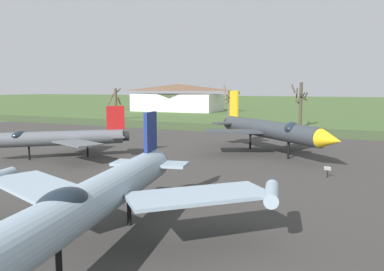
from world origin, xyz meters
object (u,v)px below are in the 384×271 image
(jet_fighter_rear_right, at_px, (56,138))
(visitor_building, at_px, (178,98))
(jet_fighter_rear_left, at_px, (271,129))
(info_placard_rear_left, at_px, (327,171))
(jet_fighter_front_right, at_px, (96,198))

(jet_fighter_rear_right, distance_m, visitor_building, 76.56)
(jet_fighter_rear_left, height_order, info_placard_rear_left, jet_fighter_rear_left)
(jet_fighter_rear_left, relative_size, jet_fighter_rear_right, 1.31)
(jet_fighter_front_right, relative_size, visitor_building, 0.66)
(jet_fighter_front_right, xyz_separation_m, jet_fighter_rear_left, (0.02, 26.08, 0.18))
(jet_fighter_rear_right, bearing_deg, info_placard_rear_left, 6.85)
(jet_fighter_front_right, distance_m, visitor_building, 97.20)
(jet_fighter_front_right, bearing_deg, visitor_building, 116.25)
(jet_fighter_front_right, bearing_deg, info_placard_rear_left, 70.55)
(visitor_building, bearing_deg, info_placard_rear_left, -54.53)
(info_placard_rear_left, bearing_deg, visitor_building, 125.47)
(jet_fighter_front_right, xyz_separation_m, visitor_building, (-42.98, 87.17, 1.36))
(jet_fighter_rear_left, bearing_deg, jet_fighter_rear_right, -147.43)
(jet_fighter_rear_right, height_order, visitor_building, visitor_building)
(info_placard_rear_left, distance_m, visitor_building, 85.05)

